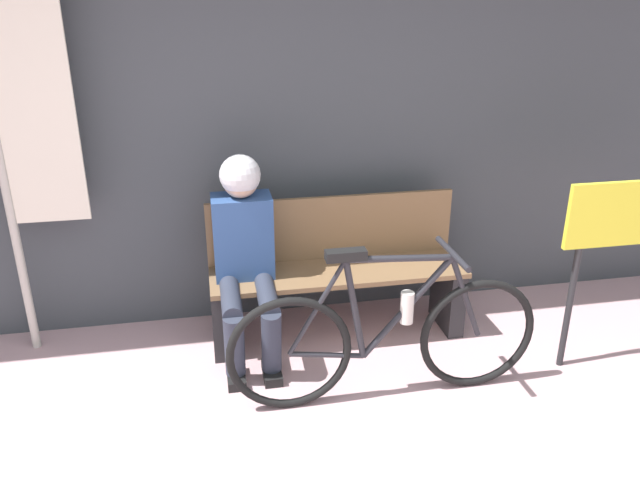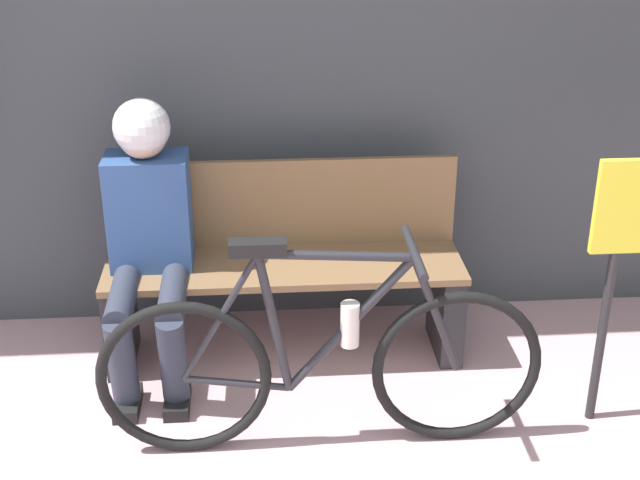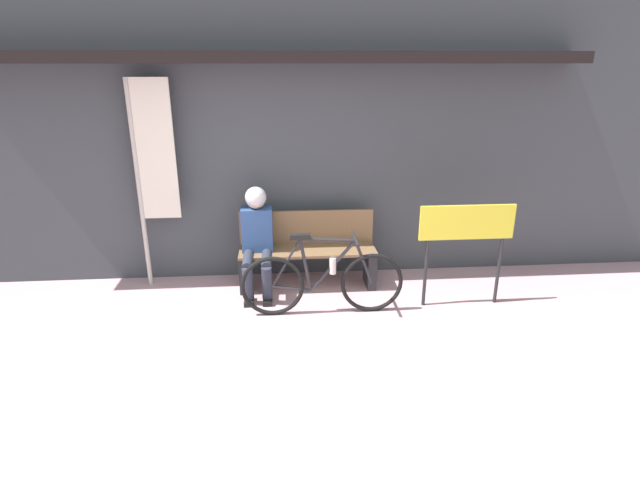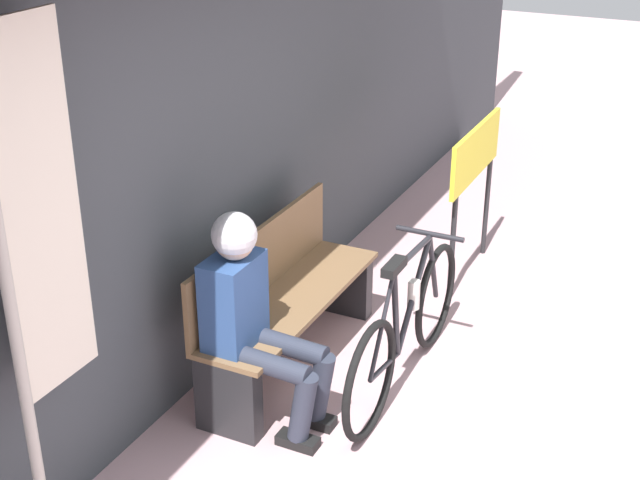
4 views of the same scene
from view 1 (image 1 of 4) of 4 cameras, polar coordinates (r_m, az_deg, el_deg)
The scene contains 5 objects.
storefront_wall at distance 3.81m, azimuth -4.72°, elevation 16.48°, with size 12.00×0.56×3.20m.
park_bench_near at distance 3.83m, azimuth 1.49°, elevation -3.18°, with size 1.54×0.42×0.86m.
bicycle at distance 3.27m, azimuth 6.11°, elevation -8.86°, with size 1.66×0.40×0.87m.
person_seated at distance 3.54m, azimuth -6.92°, elevation -0.51°, with size 0.34×0.64×1.19m.
banner_pole at distance 3.71m, azimuth -25.63°, elevation 10.54°, with size 0.45×0.05×2.31m.
Camera 1 is at (-0.42, -1.32, 2.05)m, focal length 35.00 mm.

